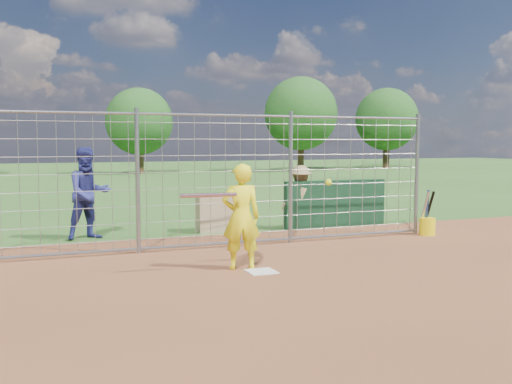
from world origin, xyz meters
name	(u,v)px	position (x,y,z in m)	size (l,w,h in m)	color
ground	(257,270)	(0.00, 0.00, 0.00)	(100.00, 100.00, 0.00)	#2D591E
infield_dirt	(357,327)	(0.00, -3.00, 0.01)	(18.00, 18.00, 0.00)	brown
home_plate	(261,272)	(0.00, -0.20, 0.01)	(0.43, 0.43, 0.02)	silver
dugout_wall	(335,203)	(3.40, 3.60, 0.55)	(2.60, 0.20, 1.10)	#11381E
batter	(241,217)	(-0.21, 0.12, 0.83)	(0.61, 0.40, 1.66)	#FFF516
bystander_a	(89,193)	(-2.19, 3.90, 0.95)	(0.92, 0.72, 1.89)	navy
bystander_c	(300,197)	(2.52, 3.67, 0.73)	(0.94, 0.54, 1.46)	olive
equipment_bin	(216,214)	(0.54, 3.93, 0.40)	(0.80, 0.55, 0.80)	tan
equipment_in_play	(239,192)	(-0.32, -0.09, 1.24)	(2.40, 0.32, 0.24)	silver
bucket_with_bats	(427,224)	(4.62, 1.76, 0.25)	(0.34, 0.39, 0.98)	yellow
backstop_fence	(218,182)	(0.00, 2.00, 1.26)	(9.08, 0.08, 2.60)	gray
tree_line	(141,115)	(3.13, 28.13, 3.71)	(44.66, 6.72, 6.48)	#3F2B19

